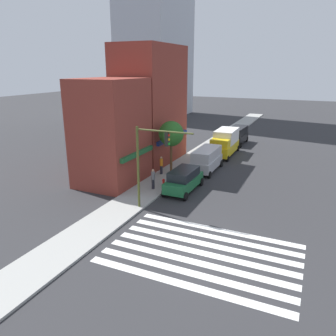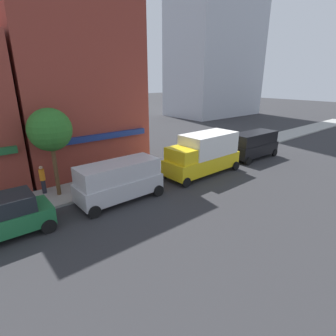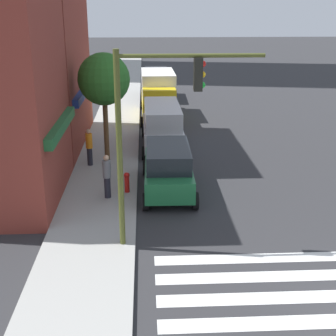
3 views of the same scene
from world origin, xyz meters
name	(u,v)px [view 3 (image 3 of 3)]	position (x,y,z in m)	size (l,w,h in m)	color
sidewalk_left	(71,327)	(0.00, 7.50, 0.07)	(120.00, 3.00, 0.15)	#9E9E99
storefront_row	(17,43)	(13.28, 11.50, 5.70)	(15.28, 5.30, 12.50)	maroon
traffic_signal	(151,119)	(4.00, 5.44, 4.25)	(0.32, 4.32, 6.27)	#474C1E
suv_green	(168,167)	(8.79, 4.70, 1.03)	(4.73, 2.12, 1.94)	#1E6638
van_silver	(162,124)	(15.06, 4.70, 1.29)	(5.02, 2.22, 2.34)	#B7B7BC
box_truck_yellow	(158,94)	(22.19, 4.70, 1.59)	(6.24, 2.42, 3.04)	yellow
van_black	(156,83)	(28.73, 4.70, 1.29)	(5.05, 2.22, 2.34)	black
pedestrian_grey_coat	(107,176)	(7.82, 7.15, 1.07)	(0.32, 0.32, 1.77)	#23232D
pedestrian_orange_vest	(89,146)	(11.81, 8.27, 1.07)	(0.32, 0.32, 1.77)	#23232D
fire_hydrant	(127,181)	(8.34, 6.40, 0.61)	(0.24, 0.24, 0.84)	red
street_tree	(104,80)	(12.43, 7.50, 4.10)	(2.43, 2.43, 5.20)	brown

